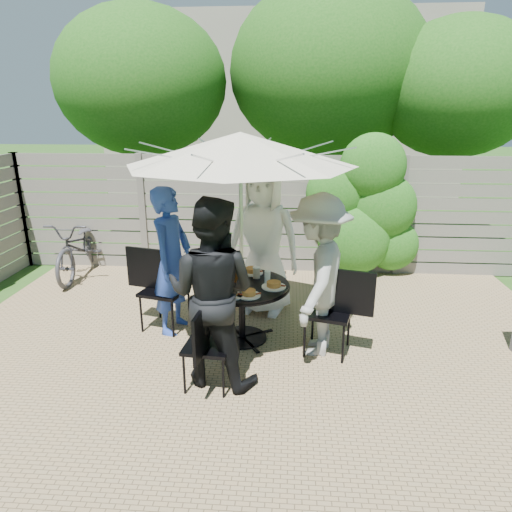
# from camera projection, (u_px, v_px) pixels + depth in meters

# --- Properties ---
(backyard_envelope) EXTENTS (60.00, 60.00, 5.00)m
(backyard_envelope) POSITION_uv_depth(u_px,v_px,m) (284.00, 105.00, 13.48)
(backyard_envelope) COLOR #264B17
(backyard_envelope) RESTS_ON ground
(patio_table) EXTENTS (1.24, 1.24, 0.68)m
(patio_table) POSITION_uv_depth(u_px,v_px,m) (242.00, 301.00, 5.01)
(patio_table) COLOR black
(patio_table) RESTS_ON ground
(umbrella) EXTENTS (2.81, 2.81, 2.27)m
(umbrella) POSITION_uv_depth(u_px,v_px,m) (240.00, 149.00, 4.51)
(umbrella) COLOR silver
(umbrella) RESTS_ON ground
(chair_back) EXTENTS (0.52, 0.67, 0.88)m
(chair_back) POSITION_uv_depth(u_px,v_px,m) (266.00, 287.00, 5.95)
(chair_back) COLOR black
(chair_back) RESTS_ON ground
(person_back) EXTENTS (1.03, 0.79, 1.88)m
(person_back) POSITION_uv_depth(u_px,v_px,m) (263.00, 241.00, 5.62)
(person_back) COLOR white
(person_back) RESTS_ON ground
(chair_left) EXTENTS (0.74, 0.57, 0.97)m
(chair_left) POSITION_uv_depth(u_px,v_px,m) (164.00, 305.00, 5.34)
(chair_left) COLOR black
(chair_left) RESTS_ON ground
(person_left) EXTENTS (0.54, 0.70, 1.70)m
(person_left) POSITION_uv_depth(u_px,v_px,m) (172.00, 262.00, 5.13)
(person_left) COLOR #2542A4
(person_left) RESTS_ON ground
(chair_front) EXTENTS (0.46, 0.64, 0.87)m
(chair_front) POSITION_uv_depth(u_px,v_px,m) (208.00, 362.00, 4.20)
(chair_front) COLOR black
(chair_front) RESTS_ON ground
(person_front) EXTENTS (1.00, 0.85, 1.78)m
(person_front) POSITION_uv_depth(u_px,v_px,m) (212.00, 293.00, 4.13)
(person_front) COLOR black
(person_front) RESTS_ON ground
(chair_right) EXTENTS (0.73, 0.56, 0.95)m
(chair_right) POSITION_uv_depth(u_px,v_px,m) (329.00, 328.00, 4.79)
(chair_right) COLOR black
(chair_right) RESTS_ON ground
(person_right) EXTENTS (0.87, 1.22, 1.71)m
(person_right) POSITION_uv_depth(u_px,v_px,m) (318.00, 276.00, 4.66)
(person_right) COLOR #9A9B96
(person_right) RESTS_ON ground
(plate_back) EXTENTS (0.26, 0.26, 0.06)m
(plate_back) POSITION_uv_depth(u_px,v_px,m) (252.00, 271.00, 5.27)
(plate_back) COLOR white
(plate_back) RESTS_ON patio_table
(plate_left) EXTENTS (0.26, 0.26, 0.06)m
(plate_left) POSITION_uv_depth(u_px,v_px,m) (211.00, 278.00, 5.04)
(plate_left) COLOR white
(plate_left) RESTS_ON patio_table
(plate_front) EXTENTS (0.26, 0.26, 0.06)m
(plate_front) POSITION_uv_depth(u_px,v_px,m) (230.00, 294.00, 4.61)
(plate_front) COLOR white
(plate_front) RESTS_ON patio_table
(plate_right) EXTENTS (0.26, 0.26, 0.06)m
(plate_right) POSITION_uv_depth(u_px,v_px,m) (274.00, 285.00, 4.84)
(plate_right) COLOR white
(plate_right) RESTS_ON patio_table
(plate_extra) EXTENTS (0.24, 0.24, 0.06)m
(plate_extra) POSITION_uv_depth(u_px,v_px,m) (249.00, 294.00, 4.62)
(plate_extra) COLOR white
(plate_extra) RESTS_ON patio_table
(glass_back) EXTENTS (0.07, 0.07, 0.14)m
(glass_back) POSITION_uv_depth(u_px,v_px,m) (240.00, 269.00, 5.19)
(glass_back) COLOR silver
(glass_back) RESTS_ON patio_table
(glass_left) EXTENTS (0.07, 0.07, 0.14)m
(glass_left) POSITION_uv_depth(u_px,v_px,m) (216.00, 279.00, 4.90)
(glass_left) COLOR silver
(glass_left) RESTS_ON patio_table
(glass_front) EXTENTS (0.07, 0.07, 0.14)m
(glass_front) POSITION_uv_depth(u_px,v_px,m) (243.00, 287.00, 4.66)
(glass_front) COLOR silver
(glass_front) RESTS_ON patio_table
(glass_right) EXTENTS (0.07, 0.07, 0.14)m
(glass_right) POSITION_uv_depth(u_px,v_px,m) (267.00, 277.00, 4.95)
(glass_right) COLOR silver
(glass_right) RESTS_ON patio_table
(syrup_jug) EXTENTS (0.09, 0.09, 0.16)m
(syrup_jug) POSITION_uv_depth(u_px,v_px,m) (238.00, 275.00, 4.99)
(syrup_jug) COLOR #59280C
(syrup_jug) RESTS_ON patio_table
(coffee_cup) EXTENTS (0.08, 0.08, 0.12)m
(coffee_cup) POSITION_uv_depth(u_px,v_px,m) (257.00, 273.00, 5.10)
(coffee_cup) COLOR #C6B293
(coffee_cup) RESTS_ON patio_table
(bicycle) EXTENTS (0.70, 1.77, 0.92)m
(bicycle) POSITION_uv_depth(u_px,v_px,m) (81.00, 247.00, 7.05)
(bicycle) COLOR #333338
(bicycle) RESTS_ON ground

